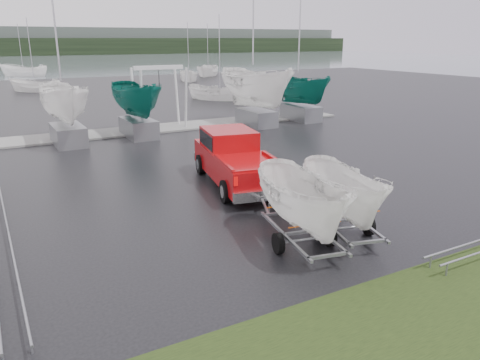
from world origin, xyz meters
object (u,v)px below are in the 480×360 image
(trailer_parked, at_px, (347,150))
(trailer_hitched, at_px, (305,153))
(pickup_truck, at_px, (234,157))
(boat_hoist, at_px, (159,88))

(trailer_parked, bearing_deg, trailer_hitched, -160.60)
(trailer_hitched, bearing_deg, pickup_truck, 90.00)
(pickup_truck, distance_m, trailer_hitched, 6.90)
(pickup_truck, xyz_separation_m, trailer_parked, (0.26, -6.45, 1.57))
(trailer_parked, distance_m, boat_hoist, 19.47)
(pickup_truck, height_order, trailer_parked, trailer_parked)
(trailer_hitched, bearing_deg, boat_hoist, 93.24)
(trailer_parked, bearing_deg, pickup_truck, 107.79)
(pickup_truck, bearing_deg, trailer_parked, -76.21)
(pickup_truck, bearing_deg, trailer_hitched, -90.00)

